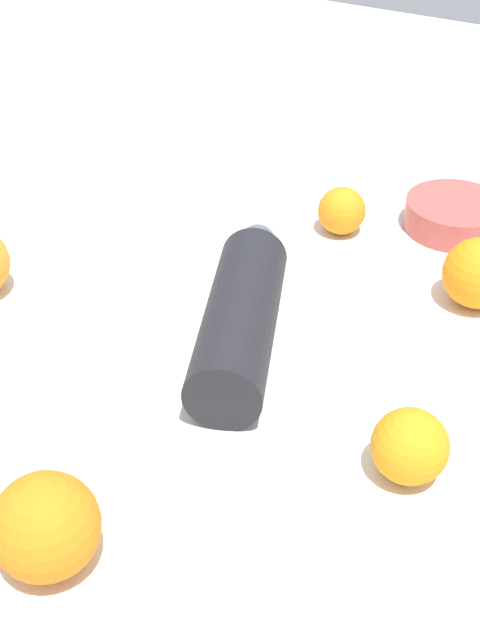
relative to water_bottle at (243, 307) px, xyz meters
The scene contains 7 objects.
ground_plane 0.07m from the water_bottle, 74.68° to the left, with size 2.40×2.40×0.00m, color silver.
water_bottle is the anchor object (origin of this frame).
orange_0 0.25m from the water_bottle, behind, with size 0.06×0.06×0.06m, color orange.
orange_1 0.32m from the water_bottle, ahead, with size 0.08×0.08×0.08m, color orange.
orange_2 0.26m from the water_bottle, 133.38° to the left, with size 0.08×0.08×0.08m, color orange.
orange_3 0.24m from the water_bottle, 66.34° to the left, with size 0.07×0.07×0.07m, color orange.
ceramic_bowl 0.35m from the water_bottle, 159.96° to the left, with size 0.13×0.13×0.04m, color #B24C47.
Camera 1 is at (0.56, 0.28, 0.52)m, focal length 44.54 mm.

